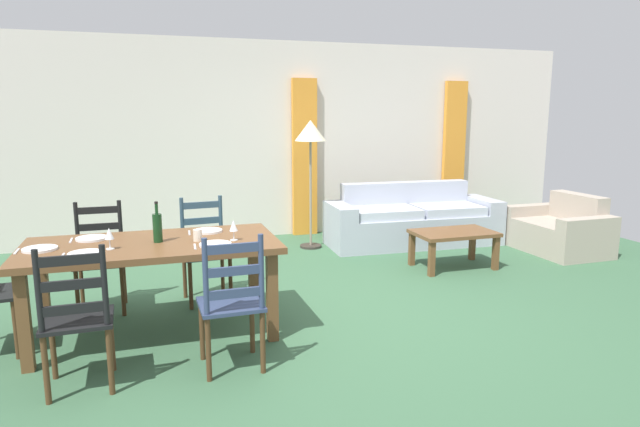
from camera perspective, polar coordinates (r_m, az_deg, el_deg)
ground_plane at (r=4.88m, az=1.79°, el=-10.45°), size 9.60×9.60×0.02m
wall_far at (r=7.76m, az=-6.40°, el=7.56°), size 9.60×0.16×2.70m
curtain_panel_left at (r=7.79m, az=-1.61°, el=5.79°), size 0.35×0.08×2.20m
curtain_panel_right at (r=8.76m, az=13.72°, el=6.01°), size 0.35×0.08×2.20m
dining_table at (r=4.43m, az=-16.98°, el=-3.98°), size 1.90×0.96×0.75m
dining_chair_near_left at (r=3.77m, az=-23.95°, el=-9.93°), size 0.43×0.41×0.96m
dining_chair_near_right at (r=3.77m, az=-9.16°, el=-9.12°), size 0.43×0.41×0.96m
dining_chair_far_left at (r=5.21m, az=-21.88°, el=-4.26°), size 0.42×0.40×0.96m
dining_chair_far_right at (r=5.21m, az=-11.85°, el=-3.70°), size 0.45×0.43×0.96m
dinner_plate_near_left at (r=4.18m, az=-23.17°, el=-3.86°), size 0.24×0.24×0.02m
fork_near_left at (r=4.20m, az=-25.20°, el=-4.03°), size 0.02×0.17×0.01m
dinner_plate_near_right at (r=4.19m, az=-10.82°, el=-3.17°), size 0.24×0.24×0.02m
fork_near_right at (r=4.18m, az=-12.86°, el=-3.37°), size 0.03×0.17×0.01m
dinner_plate_far_left at (r=4.67m, az=-22.63°, el=-2.39°), size 0.24×0.24×0.02m
fork_far_left at (r=4.69m, az=-24.45°, el=-2.56°), size 0.02×0.17×0.01m
dinner_plate_far_right at (r=4.67m, az=-11.58°, el=-1.78°), size 0.24×0.24×0.02m
fork_far_right at (r=4.66m, az=-13.41°, el=-1.96°), size 0.03×0.17×0.01m
dinner_plate_head_west at (r=4.47m, az=-27.10°, el=-3.29°), size 0.24×0.24×0.02m
fork_head_west at (r=4.50m, az=-28.98°, el=-3.45°), size 0.02×0.17×0.01m
wine_bottle at (r=4.38m, az=-16.53°, el=-1.37°), size 0.07×0.07×0.32m
wine_glass_near_left at (r=4.26m, az=-21.05°, el=-2.05°), size 0.06×0.06×0.16m
wine_glass_near_right at (r=4.31m, az=-8.97°, el=-1.34°), size 0.06×0.06×0.16m
coffee_cup_primary at (r=4.36m, az=-12.59°, el=-2.21°), size 0.07×0.07×0.09m
couch at (r=7.45m, az=9.47°, el=-0.85°), size 2.31×0.91×0.80m
coffee_table at (r=6.35m, az=13.72°, el=-2.37°), size 0.90×0.56×0.42m
armchair_upholstered at (r=7.58m, az=23.79°, el=-1.73°), size 0.82×1.17×0.72m
standing_lamp at (r=6.97m, az=-1.00°, el=7.80°), size 0.40×0.40×1.64m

